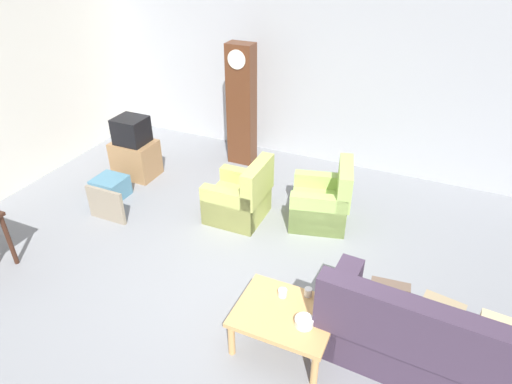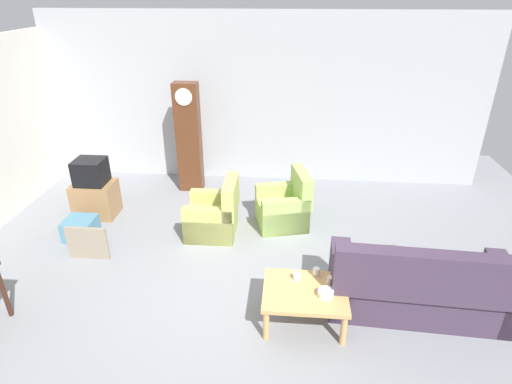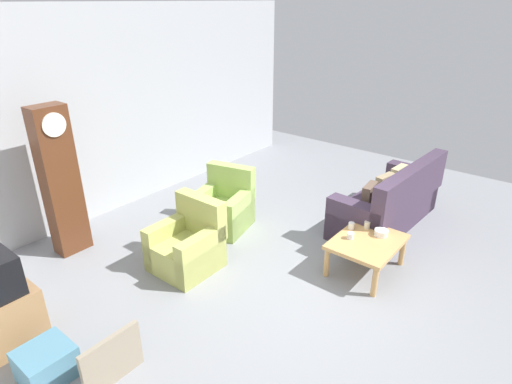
% 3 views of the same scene
% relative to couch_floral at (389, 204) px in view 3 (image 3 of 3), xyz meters
% --- Properties ---
extents(ground_plane, '(10.40, 10.40, 0.00)m').
position_rel_couch_floral_xyz_m(ground_plane, '(-2.14, 0.27, -0.36)').
color(ground_plane, gray).
extents(garage_door_wall, '(8.40, 0.16, 3.20)m').
position_rel_couch_floral_xyz_m(garage_door_wall, '(-2.14, 3.87, 1.24)').
color(garage_door_wall, '#ADAFB5').
rests_on(garage_door_wall, ground_plane).
extents(couch_floral, '(2.15, 0.99, 1.04)m').
position_rel_couch_floral_xyz_m(couch_floral, '(0.00, 0.00, 0.00)').
color(couch_floral, '#423347').
rests_on(couch_floral, ground_plane).
extents(armchair_olive_near, '(0.80, 0.77, 0.92)m').
position_rel_couch_floral_xyz_m(armchair_olive_near, '(-2.74, 1.57, -0.05)').
color(armchair_olive_near, tan).
rests_on(armchair_olive_near, ground_plane).
extents(armchair_olive_far, '(0.95, 0.93, 0.92)m').
position_rel_couch_floral_xyz_m(armchair_olive_far, '(-1.65, 1.95, -0.05)').
color(armchair_olive_far, '#A0BE60').
rests_on(armchair_olive_far, ground_plane).
extents(coffee_table_wood, '(0.96, 0.76, 0.45)m').
position_rel_couch_floral_xyz_m(coffee_table_wood, '(-1.36, -0.27, 0.03)').
color(coffee_table_wood, tan).
rests_on(coffee_table_wood, ground_plane).
extents(grandfather_clock, '(0.44, 0.30, 2.05)m').
position_rel_couch_floral_xyz_m(grandfather_clock, '(-3.47, 3.17, 0.68)').
color(grandfather_clock, '#562D19').
rests_on(grandfather_clock, ground_plane).
extents(tv_stand_cabinet, '(0.68, 0.52, 0.60)m').
position_rel_couch_floral_xyz_m(tv_stand_cabinet, '(-4.86, 1.99, -0.06)').
color(tv_stand_cabinet, '#997047').
rests_on(tv_stand_cabinet, ground_plane).
extents(framed_picture_leaning, '(0.60, 0.05, 0.50)m').
position_rel_couch_floral_xyz_m(framed_picture_leaning, '(-4.44, 0.74, -0.10)').
color(framed_picture_leaning, gray).
rests_on(framed_picture_leaning, ground_plane).
extents(storage_box_blue, '(0.46, 0.44, 0.32)m').
position_rel_couch_floral_xyz_m(storage_box_blue, '(-4.81, 1.26, -0.19)').
color(storage_box_blue, teal).
rests_on(storage_box_blue, ground_plane).
extents(cup_white_porcelain, '(0.08, 0.08, 0.09)m').
position_rel_couch_floral_xyz_m(cup_white_porcelain, '(-1.23, 0.03, 0.14)').
color(cup_white_porcelain, white).
rests_on(cup_white_porcelain, coffee_table_wood).
extents(cup_blue_rimmed, '(0.09, 0.09, 0.08)m').
position_rel_couch_floral_xyz_m(cup_blue_rimmed, '(-1.46, -0.08, 0.13)').
color(cup_blue_rimmed, silver).
rests_on(cup_blue_rimmed, coffee_table_wood).
extents(cup_cream_tall, '(0.08, 0.08, 0.09)m').
position_rel_couch_floral_xyz_m(cup_cream_tall, '(-1.07, -0.13, 0.14)').
color(cup_cream_tall, beige).
rests_on(cup_cream_tall, coffee_table_wood).
extents(bowl_white_stacked, '(0.18, 0.18, 0.08)m').
position_rel_couch_floral_xyz_m(bowl_white_stacked, '(-1.14, -0.35, 0.13)').
color(bowl_white_stacked, white).
rests_on(bowl_white_stacked, coffee_table_wood).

